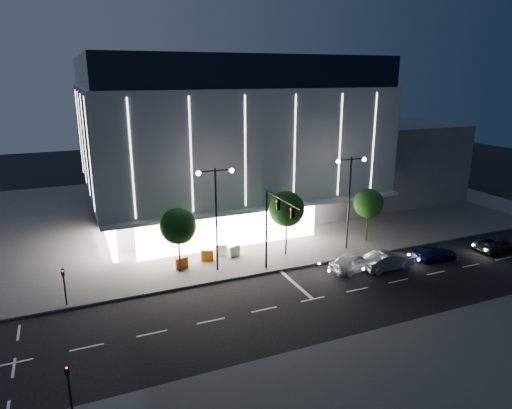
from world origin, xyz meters
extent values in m
plane|color=black|center=(0.00, 0.00, 0.00)|extent=(160.00, 160.00, 0.00)
cube|color=#474747|center=(5.00, 24.00, 0.07)|extent=(70.00, 40.00, 0.15)
cube|color=#474747|center=(5.00, -12.00, 0.07)|extent=(70.00, 10.00, 0.15)
cube|color=#4C4C51|center=(3.00, 24.00, 2.00)|extent=(28.00, 21.00, 4.00)
cube|color=#96959A|center=(3.00, 22.00, 9.50)|extent=(30.00, 25.00, 11.00)
cube|color=black|center=(3.00, 22.00, 16.50)|extent=(29.40, 24.50, 3.00)
cube|color=white|center=(0.00, 10.70, 2.00)|extent=(18.00, 0.40, 3.60)
cube|color=white|center=(-10.80, 16.00, 2.00)|extent=(0.40, 10.00, 3.60)
cube|color=#96959A|center=(3.00, 9.70, 4.10)|extent=(30.00, 2.00, 0.30)
cube|color=white|center=(3.00, 9.48, 9.50)|extent=(24.00, 0.06, 10.00)
cube|color=#4C4C51|center=(26.00, 24.00, 5.00)|extent=(16.00, 20.00, 10.00)
cylinder|color=black|center=(1.00, 4.80, 3.50)|extent=(0.18, 0.18, 7.00)
cylinder|color=black|center=(1.00, 1.90, 7.00)|extent=(0.14, 5.80, 0.14)
cube|color=black|center=(1.00, 2.60, 6.40)|extent=(0.28, 0.18, 0.85)
cube|color=black|center=(1.00, 0.20, 6.40)|extent=(0.28, 0.18, 0.85)
sphere|color=#FF0C0C|center=(0.88, 2.60, 6.70)|extent=(0.14, 0.14, 0.14)
cylinder|color=black|center=(-3.00, 6.00, 4.50)|extent=(0.16, 0.16, 9.00)
cylinder|color=black|center=(-3.70, 6.00, 8.80)|extent=(1.40, 0.10, 0.10)
cylinder|color=black|center=(-2.30, 6.00, 8.80)|extent=(1.40, 0.10, 0.10)
sphere|color=white|center=(-4.40, 6.00, 8.70)|extent=(0.36, 0.36, 0.36)
sphere|color=white|center=(-1.60, 6.00, 8.70)|extent=(0.36, 0.36, 0.36)
cylinder|color=black|center=(10.00, 6.00, 4.50)|extent=(0.16, 0.16, 9.00)
cylinder|color=black|center=(9.30, 6.00, 8.80)|extent=(1.40, 0.10, 0.10)
cylinder|color=black|center=(10.70, 6.00, 8.80)|extent=(1.40, 0.10, 0.10)
sphere|color=white|center=(8.60, 6.00, 8.70)|extent=(0.36, 0.36, 0.36)
sphere|color=white|center=(11.40, 6.00, 8.70)|extent=(0.36, 0.36, 0.36)
cylinder|color=black|center=(-15.00, 4.50, 1.50)|extent=(0.12, 0.12, 3.00)
cube|color=black|center=(-15.00, 4.50, 2.70)|extent=(0.22, 0.16, 0.55)
sphere|color=#FF0C0C|center=(-15.00, 4.39, 2.85)|extent=(0.10, 0.10, 0.10)
cylinder|color=black|center=(-15.00, -7.50, 1.50)|extent=(0.12, 0.12, 3.00)
cube|color=black|center=(-15.00, -7.50, 2.70)|extent=(0.22, 0.16, 0.55)
sphere|color=#FF0C0C|center=(-15.00, -7.61, 2.85)|extent=(0.10, 0.10, 0.10)
cylinder|color=black|center=(-6.00, 7.00, 1.89)|extent=(0.16, 0.16, 3.78)
sphere|color=black|center=(-6.00, 7.00, 4.21)|extent=(3.02, 3.02, 3.02)
sphere|color=black|center=(-5.70, 7.20, 3.67)|extent=(2.16, 2.16, 2.16)
sphere|color=black|center=(-6.25, 6.85, 3.89)|extent=(1.94, 1.94, 1.94)
cylinder|color=black|center=(4.00, 7.00, 2.03)|extent=(0.16, 0.16, 4.06)
sphere|color=black|center=(4.00, 7.00, 4.52)|extent=(3.25, 3.25, 3.25)
sphere|color=black|center=(4.30, 7.20, 3.94)|extent=(2.32, 2.32, 2.32)
sphere|color=black|center=(3.75, 6.85, 4.18)|extent=(2.09, 2.09, 2.09)
cylinder|color=black|center=(13.00, 7.00, 1.82)|extent=(0.16, 0.16, 3.64)
sphere|color=black|center=(13.00, 7.00, 4.06)|extent=(2.91, 2.91, 2.91)
sphere|color=black|center=(13.30, 7.20, 3.54)|extent=(2.08, 2.08, 2.08)
sphere|color=black|center=(12.75, 6.85, 3.74)|extent=(1.87, 1.87, 1.87)
imported|color=silver|center=(7.82, 1.63, 0.78)|extent=(4.80, 2.46, 1.56)
imported|color=silver|center=(10.62, 0.80, 0.79)|extent=(4.85, 1.81, 1.58)
imported|color=#141D4D|center=(15.88, 0.74, 0.63)|extent=(4.49, 2.20, 1.26)
imported|color=#29282D|center=(23.22, 0.02, 0.70)|extent=(5.14, 2.56, 1.40)
cube|color=#E8560C|center=(-5.71, 7.49, 0.65)|extent=(1.13, 0.43, 1.00)
cube|color=#BCBCBC|center=(-0.61, 8.27, 0.65)|extent=(1.12, 0.57, 1.00)
cube|color=#EE590D|center=(-3.20, 8.26, 0.65)|extent=(1.11, 0.68, 1.00)
cube|color=silver|center=(-1.62, 8.99, 0.65)|extent=(1.12, 0.57, 1.00)
camera|label=1|loc=(-14.02, -28.26, 16.23)|focal=32.00mm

